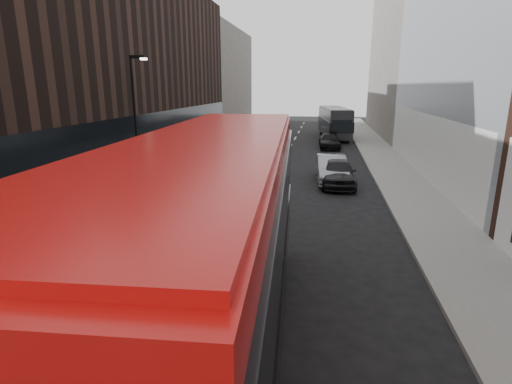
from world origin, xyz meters
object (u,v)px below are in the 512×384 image
at_px(car_c, 330,141).
at_px(street_lamp, 136,107).
at_px(car_b, 331,169).
at_px(grey_bus, 334,122).
at_px(car_a, 338,172).
at_px(red_bus, 214,244).

bearing_deg(car_c, street_lamp, -133.64).
bearing_deg(car_b, car_c, 85.93).
height_order(grey_bus, car_c, grey_bus).
xyz_separation_m(street_lamp, car_b, (11.69, 0.24, -3.42)).
xyz_separation_m(street_lamp, car_a, (12.05, -0.53, -3.41)).
bearing_deg(car_a, street_lamp, 176.28).
bearing_deg(red_bus, street_lamp, 116.14).
height_order(grey_bus, car_a, grey_bus).
distance_m(street_lamp, grey_bus, 24.36).
height_order(street_lamp, car_b, street_lamp).
bearing_deg(red_bus, car_a, 75.82).
xyz_separation_m(street_lamp, red_bus, (9.18, -16.02, -1.63)).
xyz_separation_m(street_lamp, car_c, (11.74, 13.48, -3.53)).
relative_size(red_bus, car_a, 2.54).
bearing_deg(red_bus, grey_bus, 81.55).
bearing_deg(car_c, car_a, -91.30).
xyz_separation_m(grey_bus, car_c, (-0.53, -7.43, -1.07)).
bearing_deg(car_c, red_bus, -97.54).
height_order(red_bus, car_b, red_bus).
bearing_deg(street_lamp, car_b, 1.19).
height_order(street_lamp, car_a, street_lamp).
bearing_deg(grey_bus, car_c, -101.16).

